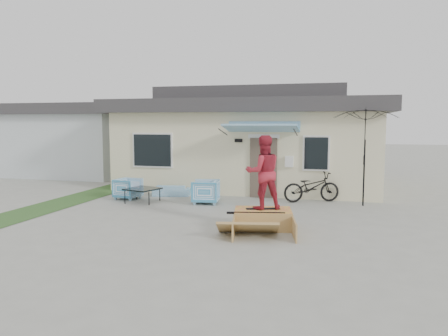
% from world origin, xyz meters
% --- Properties ---
extents(ground, '(90.00, 90.00, 0.00)m').
position_xyz_m(ground, '(0.00, 0.00, 0.00)').
color(ground, gray).
rests_on(ground, ground).
extents(grass_strip, '(1.40, 8.00, 0.01)m').
position_xyz_m(grass_strip, '(-5.20, 2.00, 0.00)').
color(grass_strip, '#2D5224').
rests_on(grass_strip, ground).
extents(house, '(10.80, 8.49, 4.10)m').
position_xyz_m(house, '(0.00, 7.99, 1.94)').
color(house, beige).
rests_on(house, ground).
extents(neighbor_house, '(8.60, 7.60, 3.50)m').
position_xyz_m(neighbor_house, '(-10.50, 10.00, 1.78)').
color(neighbor_house, silver).
rests_on(neighbor_house, ground).
extents(loveseat, '(1.41, 0.68, 0.53)m').
position_xyz_m(loveseat, '(-2.26, 4.01, 0.26)').
color(loveseat, teal).
rests_on(loveseat, ground).
extents(armchair_left, '(0.82, 0.86, 0.79)m').
position_xyz_m(armchair_left, '(-3.45, 2.96, 0.40)').
color(armchair_left, teal).
rests_on(armchair_left, ground).
extents(armchair_right, '(0.90, 0.94, 0.86)m').
position_xyz_m(armchair_right, '(-0.62, 2.88, 0.43)').
color(armchair_right, teal).
rests_on(armchair_right, ground).
extents(coffee_table, '(1.19, 1.19, 0.47)m').
position_xyz_m(coffee_table, '(-2.70, 2.53, 0.24)').
color(coffee_table, black).
rests_on(coffee_table, ground).
extents(bicycle, '(2.01, 1.41, 1.22)m').
position_xyz_m(bicycle, '(2.70, 4.06, 0.61)').
color(bicycle, black).
rests_on(bicycle, ground).
extents(patio_umbrella, '(2.06, 1.91, 2.20)m').
position_xyz_m(patio_umbrella, '(4.33, 3.83, 1.75)').
color(patio_umbrella, black).
rests_on(patio_umbrella, ground).
extents(skate_ramp, '(1.75, 2.12, 0.47)m').
position_xyz_m(skate_ramp, '(1.79, 0.06, 0.23)').
color(skate_ramp, '#A68048').
rests_on(skate_ramp, ground).
extents(skateboard, '(0.87, 0.47, 0.05)m').
position_xyz_m(skateboard, '(1.78, 0.11, 0.49)').
color(skateboard, black).
rests_on(skateboard, skate_ramp).
extents(skater, '(1.11, 1.02, 1.84)m').
position_xyz_m(skater, '(1.78, 0.11, 1.44)').
color(skater, '#AA2434').
rests_on(skater, skateboard).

